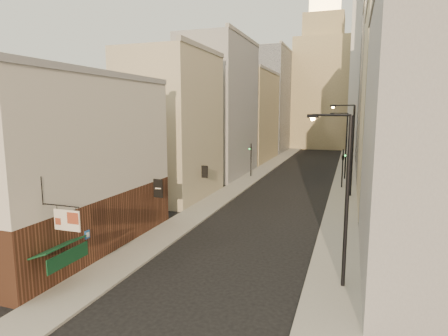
# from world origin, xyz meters

# --- Properties ---
(sidewalk_left) EXTENTS (3.00, 140.00, 0.15)m
(sidewalk_left) POSITION_xyz_m (-6.50, 55.00, 0.07)
(sidewalk_left) COLOR gray
(sidewalk_left) RESTS_ON ground
(sidewalk_right) EXTENTS (3.00, 140.00, 0.15)m
(sidewalk_right) POSITION_xyz_m (6.50, 55.00, 0.07)
(sidewalk_right) COLOR gray
(sidewalk_right) RESTS_ON ground
(near_building_left) EXTENTS (8.30, 23.04, 12.30)m
(near_building_left) POSITION_xyz_m (-10.99, 9.00, 6.02)
(near_building_left) COLOR brown
(near_building_left) RESTS_ON ground
(left_bldg_beige) EXTENTS (8.00, 12.00, 16.00)m
(left_bldg_beige) POSITION_xyz_m (-12.00, 26.00, 8.00)
(left_bldg_beige) COLOR #B8AD8C
(left_bldg_beige) RESTS_ON ground
(left_bldg_grey) EXTENTS (8.00, 16.00, 20.00)m
(left_bldg_grey) POSITION_xyz_m (-12.00, 42.00, 10.00)
(left_bldg_grey) COLOR gray
(left_bldg_grey) RESTS_ON ground
(left_bldg_tan) EXTENTS (8.00, 18.00, 17.00)m
(left_bldg_tan) POSITION_xyz_m (-12.00, 60.00, 8.50)
(left_bldg_tan) COLOR #968660
(left_bldg_tan) RESTS_ON ground
(left_bldg_wingrid) EXTENTS (8.00, 20.00, 24.00)m
(left_bldg_wingrid) POSITION_xyz_m (-12.00, 80.00, 12.00)
(left_bldg_wingrid) COLOR gray
(left_bldg_wingrid) RESTS_ON ground
(right_bldg_grey) EXTENTS (8.00, 16.00, 16.00)m
(right_bldg_grey) POSITION_xyz_m (12.00, 12.00, 8.00)
(right_bldg_grey) COLOR gray
(right_bldg_grey) RESTS_ON ground
(right_bldg_beige) EXTENTS (8.00, 16.00, 20.00)m
(right_bldg_beige) POSITION_xyz_m (12.00, 30.00, 10.00)
(right_bldg_beige) COLOR #B8AD8C
(right_bldg_beige) RESTS_ON ground
(right_bldg_wingrid) EXTENTS (8.00, 20.00, 26.00)m
(right_bldg_wingrid) POSITION_xyz_m (12.00, 50.00, 13.00)
(right_bldg_wingrid) COLOR gray
(right_bldg_wingrid) RESTS_ON ground
(highrise) EXTENTS (21.00, 23.00, 51.20)m
(highrise) POSITION_xyz_m (18.00, 78.00, 25.66)
(highrise) COLOR gray
(highrise) RESTS_ON ground
(clock_tower) EXTENTS (14.00, 14.00, 44.90)m
(clock_tower) POSITION_xyz_m (-1.00, 92.00, 17.63)
(clock_tower) COLOR #968660
(clock_tower) RESTS_ON ground
(white_tower) EXTENTS (8.00, 8.00, 41.50)m
(white_tower) POSITION_xyz_m (10.00, 78.00, 18.61)
(white_tower) COLOR silver
(white_tower) RESTS_ON ground
(streetlamp_near) EXTENTS (2.42, 0.95, 9.54)m
(streetlamp_near) POSITION_xyz_m (6.81, 8.67, 5.45)
(streetlamp_near) COLOR black
(streetlamp_near) RESTS_ON ground
(streetlamp_mid) EXTENTS (2.73, 0.33, 10.40)m
(streetlamp_mid) POSITION_xyz_m (7.00, 32.17, 5.94)
(streetlamp_mid) COLOR black
(streetlamp_mid) RESTS_ON ground
(streetlamp_far) EXTENTS (2.48, 0.29, 9.46)m
(streetlamp_far) POSITION_xyz_m (6.20, 43.30, 5.40)
(streetlamp_far) COLOR black
(streetlamp_far) RESTS_ON ground
(traffic_light_left) EXTENTS (0.56, 0.47, 5.00)m
(traffic_light_left) POSITION_xyz_m (-6.78, 41.05, 3.46)
(traffic_light_left) COLOR black
(traffic_light_left) RESTS_ON ground
(traffic_light_right) EXTENTS (0.65, 0.64, 5.00)m
(traffic_light_right) POSITION_xyz_m (6.22, 36.74, 3.73)
(traffic_light_right) COLOR black
(traffic_light_right) RESTS_ON ground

